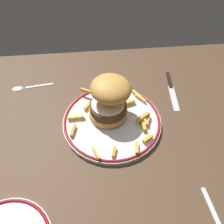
{
  "coord_description": "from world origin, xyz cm",
  "views": [
    {
      "loc": [
        0.78,
        -38.03,
        51.91
      ],
      "look_at": [
        5.03,
        4.3,
        4.6
      ],
      "focal_mm": 37.88,
      "sensor_mm": 36.0,
      "label": 1
    }
  ],
  "objects_px": {
    "burger": "(110,98)",
    "knife": "(171,87)",
    "fork": "(218,222)",
    "spoon": "(22,88)",
    "dinner_plate": "(112,121)"
  },
  "relations": [
    {
      "from": "fork",
      "to": "spoon",
      "type": "relative_size",
      "value": 1.08
    },
    {
      "from": "knife",
      "to": "fork",
      "type": "bearing_deg",
      "value": -91.94
    },
    {
      "from": "fork",
      "to": "spoon",
      "type": "bearing_deg",
      "value": 135.35
    },
    {
      "from": "dinner_plate",
      "to": "burger",
      "type": "relative_size",
      "value": 1.82
    },
    {
      "from": "burger",
      "to": "knife",
      "type": "distance_m",
      "value": 0.24
    },
    {
      "from": "spoon",
      "to": "knife",
      "type": "bearing_deg",
      "value": -5.22
    },
    {
      "from": "burger",
      "to": "spoon",
      "type": "height_order",
      "value": "burger"
    },
    {
      "from": "dinner_plate",
      "to": "fork",
      "type": "bearing_deg",
      "value": -56.34
    },
    {
      "from": "dinner_plate",
      "to": "knife",
      "type": "distance_m",
      "value": 0.24
    },
    {
      "from": "burger",
      "to": "spoon",
      "type": "bearing_deg",
      "value": 151.69
    },
    {
      "from": "burger",
      "to": "knife",
      "type": "relative_size",
      "value": 0.84
    },
    {
      "from": "burger",
      "to": "knife",
      "type": "bearing_deg",
      "value": 25.94
    },
    {
      "from": "knife",
      "to": "spoon",
      "type": "relative_size",
      "value": 1.35
    },
    {
      "from": "knife",
      "to": "spoon",
      "type": "bearing_deg",
      "value": 174.78
    },
    {
      "from": "knife",
      "to": "spoon",
      "type": "xyz_separation_m",
      "value": [
        -0.48,
        0.04,
        0.0
      ]
    }
  ]
}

